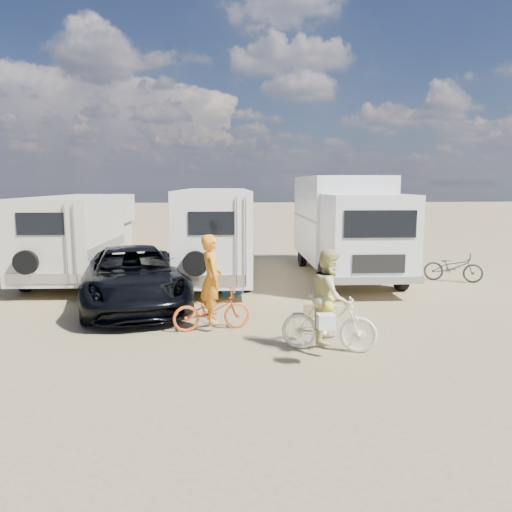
{
  "coord_description": "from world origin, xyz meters",
  "views": [
    {
      "loc": [
        -0.45,
        -8.89,
        3.06
      ],
      "look_at": [
        0.5,
        2.91,
        1.3
      ],
      "focal_mm": 34.45,
      "sensor_mm": 36.0,
      "label": 1
    }
  ],
  "objects": [
    {
      "name": "crate",
      "position": [
        1.75,
        2.02,
        0.16
      ],
      "size": [
        0.47,
        0.47,
        0.33
      ],
      "primitive_type": "cube",
      "rotation": [
        0.0,
        0.0,
        -0.16
      ],
      "color": "#8F7F52",
      "rests_on": "ground"
    },
    {
      "name": "bike_man",
      "position": [
        -0.57,
        1.16,
        0.43
      ],
      "size": [
        1.71,
        0.85,
        0.86
      ],
      "primitive_type": "imported",
      "rotation": [
        0.0,
        0.0,
        1.75
      ],
      "color": "#D25620",
      "rests_on": "ground"
    },
    {
      "name": "box_truck",
      "position": [
        3.78,
        6.8,
        1.65
      ],
      "size": [
        2.69,
        7.28,
        3.29
      ],
      "primitive_type": null,
      "rotation": [
        0.0,
        0.0,
        -0.03
      ],
      "color": "silver",
      "rests_on": "ground"
    },
    {
      "name": "rv_left",
      "position": [
        -4.8,
        7.1,
        1.32
      ],
      "size": [
        2.45,
        6.33,
        2.65
      ],
      "primitive_type": null,
      "rotation": [
        0.0,
        0.0,
        -0.04
      ],
      "color": "white",
      "rests_on": "ground"
    },
    {
      "name": "bike_parked",
      "position": [
        6.93,
        5.7,
        0.46
      ],
      "size": [
        1.84,
        1.31,
        0.92
      ],
      "primitive_type": "imported",
      "rotation": [
        0.0,
        0.0,
        1.12
      ],
      "color": "#282A27",
      "rests_on": "ground"
    },
    {
      "name": "rider_man",
      "position": [
        -0.57,
        1.16,
        0.92
      ],
      "size": [
        0.55,
        0.74,
        1.84
      ],
      "primitive_type": "imported",
      "rotation": [
        0.0,
        0.0,
        1.75
      ],
      "color": "orange",
      "rests_on": "ground"
    },
    {
      "name": "ground",
      "position": [
        0.0,
        0.0,
        0.0
      ],
      "size": [
        140.0,
        140.0,
        0.0
      ],
      "primitive_type": "plane",
      "color": "#97835A",
      "rests_on": "ground"
    },
    {
      "name": "dark_suv",
      "position": [
        -2.55,
        3.4,
        0.73
      ],
      "size": [
        3.51,
        5.68,
        1.47
      ],
      "primitive_type": "imported",
      "rotation": [
        0.0,
        0.0,
        0.22
      ],
      "color": "black",
      "rests_on": "ground"
    },
    {
      "name": "rider_woman",
      "position": [
        1.58,
        -0.34,
        0.86
      ],
      "size": [
        0.86,
        0.98,
        1.71
      ],
      "primitive_type": "imported",
      "rotation": [
        0.0,
        0.0,
        1.28
      ],
      "color": "#D0C47E",
      "rests_on": "ground"
    },
    {
      "name": "rv_main",
      "position": [
        -0.49,
        7.04,
        1.43
      ],
      "size": [
        2.25,
        7.5,
        2.86
      ],
      "primitive_type": null,
      "rotation": [
        0.0,
        0.0,
        -0.02
      ],
      "color": "white",
      "rests_on": "ground"
    },
    {
      "name": "cooler",
      "position": [
        -0.04,
        4.59,
        0.24
      ],
      "size": [
        0.63,
        0.48,
        0.47
      ],
      "primitive_type": "cube",
      "rotation": [
        0.0,
        0.0,
        0.09
      ],
      "color": "#1E6095",
      "rests_on": "ground"
    },
    {
      "name": "bike_woman",
      "position": [
        1.58,
        -0.34,
        0.52
      ],
      "size": [
        1.81,
        0.97,
        1.05
      ],
      "primitive_type": "imported",
      "rotation": [
        0.0,
        0.0,
        1.28
      ],
      "color": "silver",
      "rests_on": "ground"
    }
  ]
}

